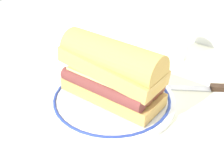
% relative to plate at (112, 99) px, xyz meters
% --- Properties ---
extents(ground_plane, '(1.50, 1.50, 0.00)m').
position_rel_plate_xyz_m(ground_plane, '(0.01, 0.01, -0.01)').
color(ground_plane, '#E9E7C9').
extents(plate, '(0.25, 0.25, 0.01)m').
position_rel_plate_xyz_m(plate, '(0.00, 0.00, 0.00)').
color(plate, white).
rests_on(plate, ground_plane).
extents(sausage_sandwich, '(0.21, 0.10, 0.12)m').
position_rel_plate_xyz_m(sausage_sandwich, '(0.00, -0.00, 0.07)').
color(sausage_sandwich, tan).
rests_on(sausage_sandwich, plate).
extents(drinking_glass, '(0.06, 0.06, 0.10)m').
position_rel_plate_xyz_m(drinking_glass, '(-0.00, 0.25, 0.03)').
color(drinking_glass, silver).
rests_on(drinking_glass, ground_plane).
extents(butter_knife, '(0.14, 0.11, 0.01)m').
position_rel_plate_xyz_m(butter_knife, '(0.12, 0.16, -0.00)').
color(butter_knife, silver).
rests_on(butter_knife, ground_plane).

